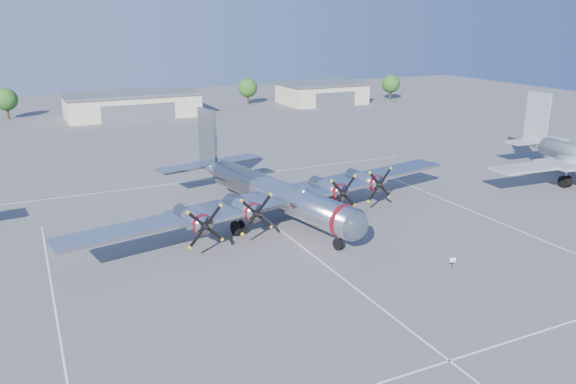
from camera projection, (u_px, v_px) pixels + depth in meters
name	position (u px, v px, depth m)	size (l,w,h in m)	color
ground	(295.00, 242.00, 54.36)	(260.00, 260.00, 0.00)	#4F4F51
parking_lines	(304.00, 248.00, 52.85)	(60.00, 50.08, 0.01)	silver
hangar_center	(132.00, 104.00, 124.26)	(28.60, 14.60, 5.40)	#B8B092
hangar_east	(322.00, 93.00, 144.04)	(20.60, 14.60, 5.40)	#B8B092
tree_west	(6.00, 100.00, 120.44)	(4.80, 4.80, 6.64)	#382619
tree_east	(248.00, 88.00, 141.39)	(4.80, 4.80, 6.64)	#382619
tree_far_east	(391.00, 84.00, 150.15)	(4.80, 4.80, 6.64)	#382619
main_bomber_b29	(271.00, 218.00, 60.80)	(46.33, 31.69, 10.25)	silver
info_placard	(453.00, 261.00, 48.23)	(0.54, 0.17, 1.04)	black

